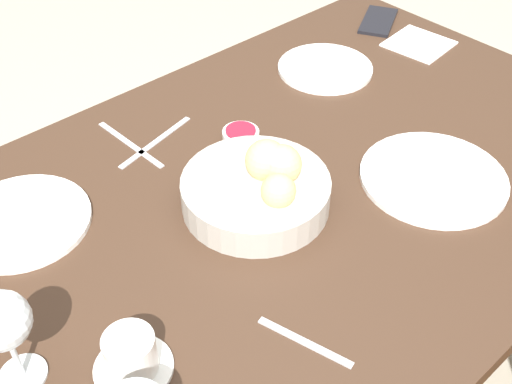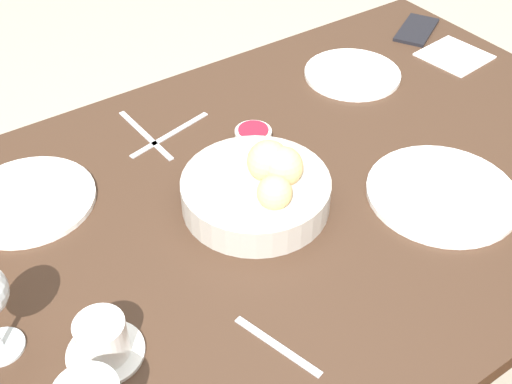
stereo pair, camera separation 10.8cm
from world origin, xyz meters
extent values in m
cube|color=#3D281C|center=(0.00, 0.00, 0.73)|extent=(1.43, 0.90, 0.03)
cube|color=#3D281C|center=(-0.67, -0.40, 0.36)|extent=(0.06, 0.06, 0.72)
cylinder|color=#B2ADA3|center=(0.07, 0.00, 0.78)|extent=(0.25, 0.25, 0.05)
sphere|color=#DBB775|center=(0.03, 0.02, 0.83)|extent=(0.07, 0.07, 0.07)
sphere|color=#DBB775|center=(0.07, 0.06, 0.82)|extent=(0.06, 0.06, 0.06)
sphere|color=#DBB775|center=(0.04, -0.01, 0.83)|extent=(0.07, 0.07, 0.07)
cylinder|color=white|center=(-0.34, -0.23, 0.76)|extent=(0.21, 0.21, 0.01)
cylinder|color=white|center=(0.39, -0.23, 0.76)|extent=(0.23, 0.23, 0.01)
cylinder|color=white|center=(-0.21, 0.16, 0.76)|extent=(0.26, 0.26, 0.01)
cylinder|color=silver|center=(0.52, 0.04, 0.75)|extent=(0.06, 0.06, 0.00)
cylinder|color=white|center=(0.41, 0.13, 0.75)|extent=(0.11, 0.11, 0.01)
cylinder|color=white|center=(0.41, 0.13, 0.79)|extent=(0.07, 0.07, 0.06)
cylinder|color=white|center=(-0.03, -0.15, 0.76)|extent=(0.07, 0.07, 0.03)
cylinder|color=#A3192D|center=(-0.03, -0.15, 0.78)|extent=(0.06, 0.06, 0.00)
cube|color=#B7B7BC|center=(0.09, -0.26, 0.75)|extent=(0.19, 0.05, 0.00)
cube|color=#B7B7BC|center=(0.13, -0.29, 0.75)|extent=(0.02, 0.20, 0.00)
cube|color=#B7B7BC|center=(0.21, 0.26, 0.75)|extent=(0.05, 0.14, 0.00)
cube|color=white|center=(-0.60, -0.16, 0.75)|extent=(0.15, 0.15, 0.00)
cube|color=black|center=(-0.61, -0.30, 0.75)|extent=(0.17, 0.14, 0.01)
camera|label=1|loc=(0.61, 0.60, 1.49)|focal=45.00mm
camera|label=2|loc=(0.53, 0.67, 1.49)|focal=45.00mm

